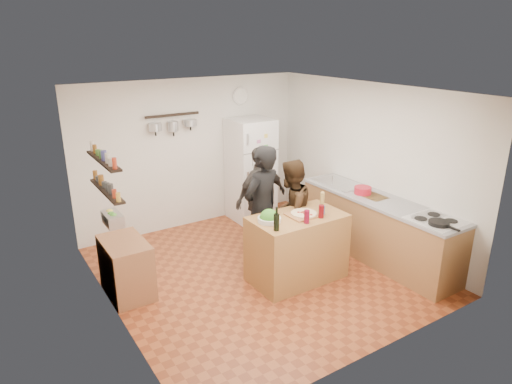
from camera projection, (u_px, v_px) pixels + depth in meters
room_shell at (245, 179)px, 6.33m from camera, size 4.20×4.20×4.20m
prep_island at (297, 248)px, 6.11m from camera, size 1.25×0.72×0.91m
pizza_board at (304, 215)px, 5.98m from camera, size 0.42×0.34×0.02m
pizza at (304, 213)px, 5.97m from camera, size 0.34×0.34×0.02m
salad_bowl at (269, 219)px, 5.77m from camera, size 0.30×0.30×0.06m
wine_bottle at (276, 222)px, 5.49m from camera, size 0.07×0.07×0.21m
wine_glass_near at (307, 217)px, 5.71m from camera, size 0.07×0.07×0.17m
wine_glass_far at (321, 211)px, 5.88m from camera, size 0.07×0.07×0.17m
pepper_mill at (322, 202)px, 6.19m from camera, size 0.06×0.06×0.19m
salt_canister at (322, 210)px, 5.99m from camera, size 0.08×0.08×0.12m
person_left at (262, 209)px, 6.27m from camera, size 0.74×0.59×1.78m
person_center at (290, 212)px, 6.47m from camera, size 0.91×0.82×1.53m
person_back at (261, 198)px, 6.92m from camera, size 0.98×0.51×1.60m
counter_run at (377, 229)px, 6.72m from camera, size 0.63×2.63×0.90m
stove_top at (436, 221)px, 5.81m from camera, size 0.60×0.62×0.02m
skillet at (439, 223)px, 5.66m from camera, size 0.25×0.25×0.05m
sink at (339, 183)px, 7.24m from camera, size 0.50×0.80×0.03m
cutting_board at (373, 197)px, 6.67m from camera, size 0.30×0.40×0.02m
red_bowl at (363, 190)px, 6.75m from camera, size 0.25×0.25×0.10m
fridge at (251, 170)px, 8.01m from camera, size 0.70×0.68×1.80m
wall_clock at (240, 96)px, 7.86m from camera, size 0.30×0.03×0.30m
spice_shelf_lower at (107, 191)px, 5.11m from camera, size 0.12×1.00×0.02m
spice_shelf_upper at (103, 161)px, 5.00m from camera, size 0.12×1.00×0.02m
produce_basket at (113, 219)px, 5.24m from camera, size 0.18×0.35×0.14m
side_table at (126, 268)px, 5.77m from camera, size 0.50×0.80×0.73m
pot_rack at (173, 115)px, 7.20m from camera, size 0.90×0.04×0.04m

